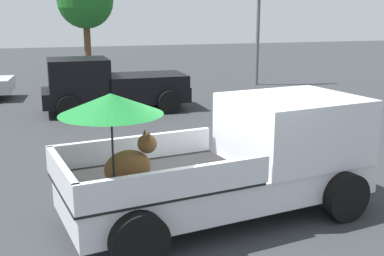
# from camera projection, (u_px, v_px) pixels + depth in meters

# --- Properties ---
(ground_plane) EXTENTS (80.00, 80.00, 0.00)m
(ground_plane) POSITION_uv_depth(u_px,v_px,m) (220.00, 216.00, 7.86)
(ground_plane) COLOR #2D3033
(pickup_truck_main) EXTENTS (5.27, 2.88, 2.25)m
(pickup_truck_main) POSITION_uv_depth(u_px,v_px,m) (241.00, 157.00, 7.77)
(pickup_truck_main) COLOR black
(pickup_truck_main) RESTS_ON ground
(pickup_truck_red) EXTENTS (4.81, 2.19, 1.80)m
(pickup_truck_red) POSITION_uv_depth(u_px,v_px,m) (109.00, 85.00, 15.95)
(pickup_truck_red) COLOR black
(pickup_truck_red) RESTS_ON ground
(motel_sign) EXTENTS (1.40, 0.16, 5.36)m
(motel_sign) POSITION_uv_depth(u_px,v_px,m) (259.00, 0.00, 21.06)
(motel_sign) COLOR #59595B
(motel_sign) RESTS_ON ground
(tree_by_lot) EXTENTS (2.65, 2.65, 5.12)m
(tree_by_lot) POSITION_uv_depth(u_px,v_px,m) (85.00, 1.00, 22.51)
(tree_by_lot) COLOR brown
(tree_by_lot) RESTS_ON ground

